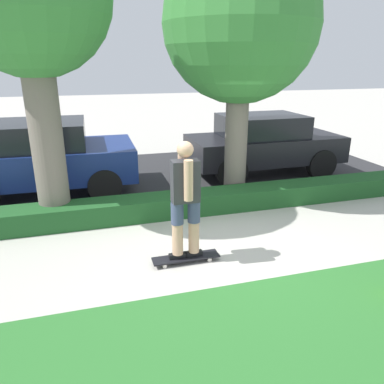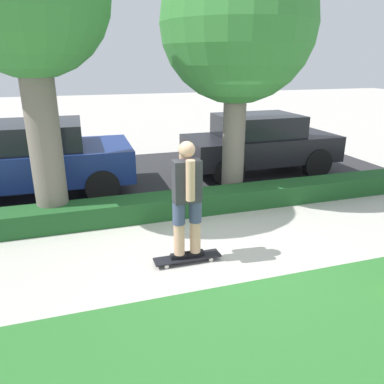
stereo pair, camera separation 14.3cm
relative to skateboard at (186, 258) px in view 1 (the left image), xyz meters
The scene contains 8 objects.
ground_plane 0.61m from the skateboard, 22.63° to the left, with size 60.00×60.00×0.00m, color #BCB7AD.
street_asphalt 4.47m from the skateboard, 82.86° to the left, with size 12.42×5.00×0.01m.
hedge_row 1.92m from the skateboard, 73.14° to the left, with size 12.42×0.60×0.40m.
skateboard is the anchor object (origin of this frame).
skater_person 0.94m from the skateboard, ahead, with size 0.51×0.45×1.74m.
tree_mid 4.50m from the skateboard, 54.12° to the left, with size 2.99×2.99×4.99m.
parked_car_front 4.50m from the skateboard, 119.51° to the left, with size 3.83×2.07×1.61m.
parked_car_middle 5.04m from the skateboard, 51.16° to the left, with size 3.90×1.78×1.55m.
Camera 1 is at (-1.82, -4.98, 2.83)m, focal length 35.00 mm.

